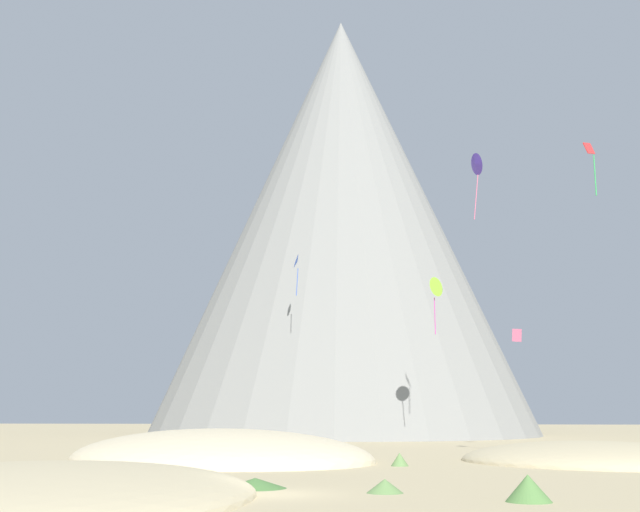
{
  "coord_description": "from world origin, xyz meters",
  "views": [
    {
      "loc": [
        5.69,
        -33.17,
        3.26
      ],
      "look_at": [
        -3.6,
        49.79,
        19.67
      ],
      "focal_mm": 44.8,
      "sensor_mm": 36.0,
      "label": 1
    }
  ],
  "objects_px": {
    "bush_near_left": "(109,461)",
    "rock_massif": "(339,248)",
    "bush_low_patch": "(385,486)",
    "kite_blue_mid": "(297,262)",
    "kite_lime_mid": "(435,288)",
    "bush_near_right": "(400,459)",
    "kite_indigo_mid": "(476,166)",
    "bush_ridge_crest": "(528,488)",
    "kite_red_mid": "(591,155)",
    "bush_mid_center": "(255,483)",
    "kite_rainbow_low": "(517,335)"
  },
  "relations": [
    {
      "from": "bush_near_left",
      "to": "rock_massif",
      "type": "height_order",
      "value": "rock_massif"
    },
    {
      "from": "bush_near_left",
      "to": "rock_massif",
      "type": "bearing_deg",
      "value": 82.89
    },
    {
      "from": "bush_low_patch",
      "to": "rock_massif",
      "type": "distance_m",
      "value": 91.85
    },
    {
      "from": "kite_blue_mid",
      "to": "kite_lime_mid",
      "type": "bearing_deg",
      "value": -139.29
    },
    {
      "from": "kite_lime_mid",
      "to": "kite_blue_mid",
      "type": "bearing_deg",
      "value": -83.25
    },
    {
      "from": "bush_near_right",
      "to": "rock_massif",
      "type": "height_order",
      "value": "rock_massif"
    },
    {
      "from": "kite_lime_mid",
      "to": "kite_indigo_mid",
      "type": "xyz_separation_m",
      "value": [
        3.74,
        -10.22,
        9.8
      ]
    },
    {
      "from": "bush_low_patch",
      "to": "bush_ridge_crest",
      "type": "xyz_separation_m",
      "value": [
        5.41,
        -2.76,
        0.21
      ]
    },
    {
      "from": "bush_ridge_crest",
      "to": "kite_red_mid",
      "type": "height_order",
      "value": "kite_red_mid"
    },
    {
      "from": "kite_red_mid",
      "to": "bush_near_left",
      "type": "bearing_deg",
      "value": -0.86
    },
    {
      "from": "bush_low_patch",
      "to": "kite_lime_mid",
      "type": "bearing_deg",
      "value": 85.37
    },
    {
      "from": "rock_massif",
      "to": "kite_indigo_mid",
      "type": "height_order",
      "value": "rock_massif"
    },
    {
      "from": "bush_low_patch",
      "to": "bush_ridge_crest",
      "type": "bearing_deg",
      "value": -27.05
    },
    {
      "from": "bush_near_right",
      "to": "kite_red_mid",
      "type": "relative_size",
      "value": 0.28
    },
    {
      "from": "bush_mid_center",
      "to": "kite_rainbow_low",
      "type": "relative_size",
      "value": 2.09
    },
    {
      "from": "bush_low_patch",
      "to": "bush_near_left",
      "type": "bearing_deg",
      "value": 137.4
    },
    {
      "from": "bush_low_patch",
      "to": "kite_blue_mid",
      "type": "distance_m",
      "value": 63.48
    },
    {
      "from": "bush_low_patch",
      "to": "kite_lime_mid",
      "type": "relative_size",
      "value": 0.26
    },
    {
      "from": "rock_massif",
      "to": "kite_lime_mid",
      "type": "relative_size",
      "value": 13.51
    },
    {
      "from": "bush_near_left",
      "to": "kite_rainbow_low",
      "type": "relative_size",
      "value": 1.1
    },
    {
      "from": "kite_lime_mid",
      "to": "rock_massif",
      "type": "bearing_deg",
      "value": -120.38
    },
    {
      "from": "bush_low_patch",
      "to": "bush_near_left",
      "type": "height_order",
      "value": "bush_low_patch"
    },
    {
      "from": "bush_mid_center",
      "to": "kite_rainbow_low",
      "type": "xyz_separation_m",
      "value": [
        17.37,
        44.4,
        10.5
      ]
    },
    {
      "from": "bush_low_patch",
      "to": "kite_red_mid",
      "type": "distance_m",
      "value": 31.32
    },
    {
      "from": "kite_indigo_mid",
      "to": "bush_low_patch",
      "type": "bearing_deg",
      "value": -33.43
    },
    {
      "from": "bush_near_right",
      "to": "bush_near_left",
      "type": "relative_size",
      "value": 0.76
    },
    {
      "from": "kite_rainbow_low",
      "to": "rock_massif",
      "type": "bearing_deg",
      "value": 10.84
    },
    {
      "from": "bush_ridge_crest",
      "to": "kite_lime_mid",
      "type": "relative_size",
      "value": 0.29
    },
    {
      "from": "bush_low_patch",
      "to": "rock_massif",
      "type": "height_order",
      "value": "rock_massif"
    },
    {
      "from": "bush_ridge_crest",
      "to": "bush_near_right",
      "type": "bearing_deg",
      "value": 104.31
    },
    {
      "from": "bush_ridge_crest",
      "to": "kite_blue_mid",
      "type": "distance_m",
      "value": 67.18
    },
    {
      "from": "bush_low_patch",
      "to": "bush_mid_center",
      "type": "xyz_separation_m",
      "value": [
        -5.72,
        1.46,
        -0.06
      ]
    },
    {
      "from": "kite_lime_mid",
      "to": "kite_red_mid",
      "type": "distance_m",
      "value": 30.41
    },
    {
      "from": "rock_massif",
      "to": "kite_blue_mid",
      "type": "distance_m",
      "value": 29.23
    },
    {
      "from": "kite_lime_mid",
      "to": "kite_rainbow_low",
      "type": "xyz_separation_m",
      "value": [
        7.77,
        -2.16,
        -5.2
      ]
    },
    {
      "from": "bush_near_right",
      "to": "kite_indigo_mid",
      "type": "distance_m",
      "value": 33.58
    },
    {
      "from": "rock_massif",
      "to": "kite_rainbow_low",
      "type": "distance_m",
      "value": 49.43
    },
    {
      "from": "bush_mid_center",
      "to": "rock_massif",
      "type": "xyz_separation_m",
      "value": [
        -3.7,
        85.47,
        28.18
      ]
    },
    {
      "from": "kite_red_mid",
      "to": "kite_rainbow_low",
      "type": "bearing_deg",
      "value": -91.59
    },
    {
      "from": "kite_rainbow_low",
      "to": "kite_red_mid",
      "type": "distance_m",
      "value": 28.09
    },
    {
      "from": "bush_near_left",
      "to": "kite_blue_mid",
      "type": "height_order",
      "value": "kite_blue_mid"
    },
    {
      "from": "bush_near_right",
      "to": "bush_ridge_crest",
      "type": "xyz_separation_m",
      "value": [
        5.04,
        -19.75,
        0.09
      ]
    },
    {
      "from": "bush_mid_center",
      "to": "kite_blue_mid",
      "type": "height_order",
      "value": "kite_blue_mid"
    },
    {
      "from": "kite_blue_mid",
      "to": "kite_indigo_mid",
      "type": "height_order",
      "value": "kite_indigo_mid"
    },
    {
      "from": "bush_near_right",
      "to": "kite_rainbow_low",
      "type": "xyz_separation_m",
      "value": [
        11.28,
        28.88,
        10.31
      ]
    },
    {
      "from": "kite_rainbow_low",
      "to": "kite_lime_mid",
      "type": "bearing_deg",
      "value": 58.13
    },
    {
      "from": "bush_near_right",
      "to": "kite_lime_mid",
      "type": "relative_size",
      "value": 0.19
    },
    {
      "from": "kite_red_mid",
      "to": "bush_low_patch",
      "type": "bearing_deg",
      "value": 48.99
    },
    {
      "from": "kite_blue_mid",
      "to": "kite_indigo_mid",
      "type": "distance_m",
      "value": 29.16
    },
    {
      "from": "rock_massif",
      "to": "bush_ridge_crest",
      "type": "bearing_deg",
      "value": -80.61
    }
  ]
}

